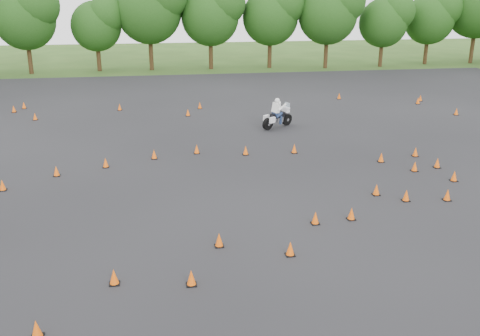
{
  "coord_description": "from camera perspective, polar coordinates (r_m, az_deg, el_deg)",
  "views": [
    {
      "loc": [
        -3.22,
        -16.17,
        8.07
      ],
      "look_at": [
        0.0,
        4.0,
        1.2
      ],
      "focal_mm": 40.0,
      "sensor_mm": 36.0,
      "label": 1
    }
  ],
  "objects": [
    {
      "name": "rider_white",
      "position": [
        32.66,
        3.99,
        5.93
      ],
      "size": [
        2.42,
        1.97,
        1.86
      ],
      "primitive_type": null,
      "rotation": [
        0.0,
        0.0,
        0.59
      ],
      "color": "white",
      "rests_on": "ground"
    },
    {
      "name": "traffic_cones",
      "position": [
        23.37,
        -0.47,
        -1.01
      ],
      "size": [
        36.09,
        33.1,
        0.45
      ],
      "color": "#FF5E0A",
      "rests_on": "asphalt_pad"
    },
    {
      "name": "asphalt_pad",
      "position": [
        23.81,
        -0.76,
        -1.21
      ],
      "size": [
        62.0,
        62.0,
        0.0
      ],
      "primitive_type": "plane",
      "color": "black",
      "rests_on": "ground"
    },
    {
      "name": "treeline",
      "position": [
        51.32,
        -1.0,
        14.86
      ],
      "size": [
        87.36,
        32.74,
        11.14
      ],
      "color": "#1C4212",
      "rests_on": "ground"
    },
    {
      "name": "ground",
      "position": [
        18.36,
        1.99,
        -7.5
      ],
      "size": [
        140.0,
        140.0,
        0.0
      ],
      "primitive_type": "plane",
      "color": "#2D5119",
      "rests_on": "ground"
    }
  ]
}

